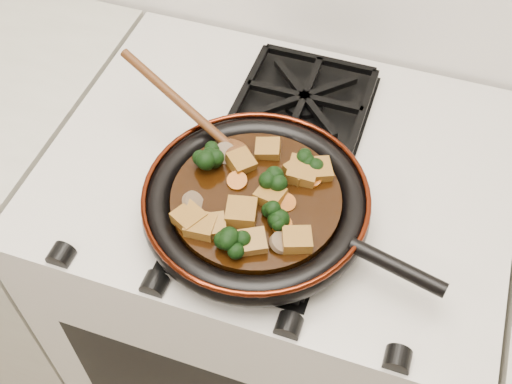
% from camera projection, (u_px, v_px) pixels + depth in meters
% --- Properties ---
extents(stove, '(0.76, 0.60, 0.90)m').
position_uv_depth(stove, '(274.00, 295.00, 1.42)').
color(stove, beige).
rests_on(stove, ground).
extents(burner_grate_front, '(0.23, 0.23, 0.03)m').
position_uv_depth(burner_grate_front, '(253.00, 224.00, 0.97)').
color(burner_grate_front, black).
rests_on(burner_grate_front, stove).
extents(burner_grate_back, '(0.23, 0.23, 0.03)m').
position_uv_depth(burner_grate_back, '(304.00, 101.00, 1.13)').
color(burner_grate_back, black).
rests_on(burner_grate_back, stove).
extents(skillet, '(0.46, 0.34, 0.05)m').
position_uv_depth(skillet, '(257.00, 203.00, 0.95)').
color(skillet, black).
rests_on(skillet, burner_grate_front).
extents(braising_sauce, '(0.25, 0.25, 0.02)m').
position_uv_depth(braising_sauce, '(256.00, 201.00, 0.95)').
color(braising_sauce, black).
rests_on(braising_sauce, skillet).
extents(tofu_cube_0, '(0.05, 0.05, 0.03)m').
position_uv_depth(tofu_cube_0, '(252.00, 242.00, 0.88)').
color(tofu_cube_0, brown).
rests_on(tofu_cube_0, braising_sauce).
extents(tofu_cube_1, '(0.05, 0.04, 0.03)m').
position_uv_depth(tofu_cube_1, '(268.00, 149.00, 0.99)').
color(tofu_cube_1, brown).
rests_on(tofu_cube_1, braising_sauce).
extents(tofu_cube_2, '(0.05, 0.05, 0.02)m').
position_uv_depth(tofu_cube_2, '(214.00, 226.00, 0.90)').
color(tofu_cube_2, brown).
rests_on(tofu_cube_2, braising_sauce).
extents(tofu_cube_3, '(0.05, 0.05, 0.03)m').
position_uv_depth(tofu_cube_3, '(241.00, 213.00, 0.91)').
color(tofu_cube_3, brown).
rests_on(tofu_cube_3, braising_sauce).
extents(tofu_cube_4, '(0.05, 0.05, 0.03)m').
position_uv_depth(tofu_cube_4, '(241.00, 162.00, 0.97)').
color(tofu_cube_4, brown).
rests_on(tofu_cube_4, braising_sauce).
extents(tofu_cube_5, '(0.05, 0.04, 0.03)m').
position_uv_depth(tofu_cube_5, '(271.00, 196.00, 0.93)').
color(tofu_cube_5, brown).
rests_on(tofu_cube_5, braising_sauce).
extents(tofu_cube_6, '(0.06, 0.05, 0.03)m').
position_uv_depth(tofu_cube_6, '(189.00, 218.00, 0.91)').
color(tofu_cube_6, brown).
rests_on(tofu_cube_6, braising_sauce).
extents(tofu_cube_7, '(0.04, 0.04, 0.02)m').
position_uv_depth(tofu_cube_7, '(201.00, 226.00, 0.90)').
color(tofu_cube_7, brown).
rests_on(tofu_cube_7, braising_sauce).
extents(tofu_cube_8, '(0.05, 0.05, 0.02)m').
position_uv_depth(tofu_cube_8, '(297.00, 240.00, 0.89)').
color(tofu_cube_8, brown).
rests_on(tofu_cube_8, braising_sauce).
extents(tofu_cube_9, '(0.05, 0.05, 0.03)m').
position_uv_depth(tofu_cube_9, '(302.00, 172.00, 0.96)').
color(tofu_cube_9, brown).
rests_on(tofu_cube_9, braising_sauce).
extents(tofu_cube_10, '(0.06, 0.05, 0.03)m').
position_uv_depth(tofu_cube_10, '(317.00, 170.00, 0.96)').
color(tofu_cube_10, brown).
rests_on(tofu_cube_10, braising_sauce).
extents(tofu_cube_11, '(0.05, 0.05, 0.03)m').
position_uv_depth(tofu_cube_11, '(300.00, 170.00, 0.96)').
color(tofu_cube_11, brown).
rests_on(tofu_cube_11, braising_sauce).
extents(broccoli_floret_0, '(0.08, 0.08, 0.06)m').
position_uv_depth(broccoli_floret_0, '(209.00, 162.00, 0.97)').
color(broccoli_floret_0, black).
rests_on(broccoli_floret_0, braising_sauce).
extents(broccoli_floret_1, '(0.08, 0.08, 0.06)m').
position_uv_depth(broccoli_floret_1, '(213.00, 155.00, 0.98)').
color(broccoli_floret_1, black).
rests_on(broccoli_floret_1, braising_sauce).
extents(broccoli_floret_2, '(0.07, 0.08, 0.07)m').
position_uv_depth(broccoli_floret_2, '(231.00, 243.00, 0.88)').
color(broccoli_floret_2, black).
rests_on(broccoli_floret_2, braising_sauce).
extents(broccoli_floret_3, '(0.08, 0.08, 0.07)m').
position_uv_depth(broccoli_floret_3, '(274.00, 219.00, 0.90)').
color(broccoli_floret_3, black).
rests_on(broccoli_floret_3, braising_sauce).
extents(broccoli_floret_4, '(0.08, 0.07, 0.07)m').
position_uv_depth(broccoli_floret_4, '(275.00, 180.00, 0.95)').
color(broccoli_floret_4, black).
rests_on(broccoli_floret_4, braising_sauce).
extents(broccoli_floret_5, '(0.09, 0.08, 0.07)m').
position_uv_depth(broccoli_floret_5, '(309.00, 165.00, 0.97)').
color(broccoli_floret_5, black).
rests_on(broccoli_floret_5, braising_sauce).
extents(carrot_coin_0, '(0.03, 0.03, 0.02)m').
position_uv_depth(carrot_coin_0, '(237.00, 181.00, 0.95)').
color(carrot_coin_0, '#A24304').
rests_on(carrot_coin_0, braising_sauce).
extents(carrot_coin_1, '(0.03, 0.03, 0.01)m').
position_uv_depth(carrot_coin_1, '(312.00, 178.00, 0.96)').
color(carrot_coin_1, '#A24304').
rests_on(carrot_coin_1, braising_sauce).
extents(carrot_coin_2, '(0.03, 0.03, 0.02)m').
position_uv_depth(carrot_coin_2, '(282.00, 225.00, 0.90)').
color(carrot_coin_2, '#A24304').
rests_on(carrot_coin_2, braising_sauce).
extents(carrot_coin_3, '(0.03, 0.03, 0.02)m').
position_uv_depth(carrot_coin_3, '(286.00, 203.00, 0.93)').
color(carrot_coin_3, '#A24304').
rests_on(carrot_coin_3, braising_sauce).
extents(mushroom_slice_0, '(0.05, 0.05, 0.03)m').
position_uv_depth(mushroom_slice_0, '(225.00, 153.00, 0.99)').
color(mushroom_slice_0, brown).
rests_on(mushroom_slice_0, braising_sauce).
extents(mushroom_slice_1, '(0.04, 0.04, 0.02)m').
position_uv_depth(mushroom_slice_1, '(208.00, 229.00, 0.90)').
color(mushroom_slice_1, brown).
rests_on(mushroom_slice_1, braising_sauce).
extents(mushroom_slice_2, '(0.04, 0.04, 0.03)m').
position_uv_depth(mushroom_slice_2, '(193.00, 203.00, 0.93)').
color(mushroom_slice_2, brown).
rests_on(mushroom_slice_2, braising_sauce).
extents(mushroom_slice_3, '(0.04, 0.04, 0.02)m').
position_uv_depth(mushroom_slice_3, '(281.00, 243.00, 0.88)').
color(mushroom_slice_3, brown).
rests_on(mushroom_slice_3, braising_sauce).
extents(wooden_spoon, '(0.15, 0.08, 0.24)m').
position_uv_depth(wooden_spoon, '(202.00, 122.00, 1.00)').
color(wooden_spoon, '#4B2710').
rests_on(wooden_spoon, braising_sauce).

